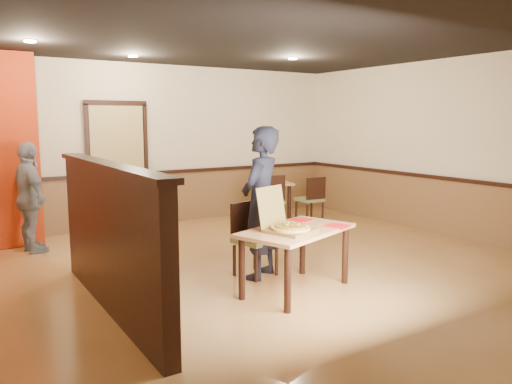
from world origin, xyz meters
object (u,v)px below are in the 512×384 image
Objects in this scene: diner at (261,203)px; passerby at (30,198)px; main_table at (296,238)px; condiment at (270,179)px; diner_chair at (252,236)px; side_table at (272,191)px; side_chair_left at (270,199)px; side_chair_right at (312,197)px; pizza_box at (287,226)px.

diner is 1.14× the size of passerby.
condiment reaches higher than main_table.
main_table is 1.68× the size of diner_chair.
condiment reaches higher than side_table.
passerby is (-4.14, -0.15, 0.24)m from side_table.
condiment is (1.93, 2.67, -0.10)m from diner.
condiment is (1.97, 2.53, 0.31)m from diner_chair.
side_chair_left is 0.77m from side_table.
condiment reaches higher than side_chair_right.
main_table is at bearing -97.21° from diner_chair.
passerby is at bearing 5.96° from side_chair_left.
pizza_box reaches higher than condiment.
diner_chair and condiment have the same top height.
side_chair_right is at bearing 29.55° from pizza_box.
side_chair_right is at bearing -166.52° from side_chair_left.
pizza_box is 3.92m from condiment.
diner is at bearing 62.39° from pizza_box.
diner_chair is 0.56× the size of passerby.
pizza_box reaches higher than side_table.
passerby reaches higher than main_table.
diner_chair is 0.94× the size of side_chair_left.
side_table is 4.15m from passerby.
diner_chair reaches higher than side_chair_right.
side_chair_right is 1.36× the size of pizza_box.
side_chair_left is at bearing 41.26° from pizza_box.
diner_chair is 3.25m from passerby.
diner is (-2.49, -2.17, 0.43)m from side_chair_right.
passerby is 9.27× the size of condiment.
side_chair_right is (2.53, 2.04, -0.02)m from diner_chair.
diner_chair is 1.04× the size of side_chair_right.
passerby reaches higher than diner_chair.
side_chair_left reaches higher than diner_chair.
side_chair_left is (1.52, 2.79, -0.08)m from main_table.
side_chair_left is 0.91m from side_chair_right.
diner_chair is at bearing 64.67° from side_chair_left.
diner_chair is 1.41× the size of pizza_box.
pizza_box reaches higher than side_chair_right.
main_table is at bearing 51.19° from side_chair_right.
side_table is at bearing 40.66° from main_table.
condiment is at bearing -111.75° from side_chair_left.
side_table is (2.08, 2.65, 0.06)m from diner_chair.
diner reaches higher than diner_chair.
main_table is 1.74× the size of side_chair_right.
pizza_box is (-0.07, -0.82, 0.27)m from diner_chair.
side_chair_left reaches higher than side_chair_right.
diner_chair is 5.21× the size of condiment.
diner reaches higher than side_chair_left.
diner is (-0.05, 0.62, 0.30)m from main_table.
side_chair_right is (2.43, 2.79, -0.13)m from main_table.
pizza_box is (1.99, -3.31, -0.03)m from passerby.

